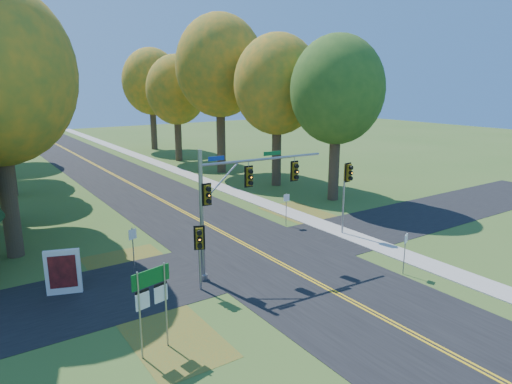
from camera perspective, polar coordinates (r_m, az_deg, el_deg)
ground at (r=23.63m, az=3.66°, el=-9.23°), size 160.00×160.00×0.00m
road_main at (r=23.62m, az=3.66°, el=-9.21°), size 8.00×160.00×0.02m
road_cross at (r=25.11m, az=0.85°, el=-7.77°), size 60.00×6.00×0.02m
centerline_left at (r=23.56m, az=3.46°, el=-9.23°), size 0.10×160.00×0.01m
centerline_right at (r=23.67m, az=3.85°, el=-9.12°), size 0.10×160.00×0.01m
sidewalk_east at (r=27.61m, az=13.97°, el=-6.13°), size 1.60×160.00×0.06m
leaf_patch_w_near at (r=24.08m, az=-14.97°, el=-9.23°), size 4.00×6.00×0.00m
leaf_patch_e at (r=32.07m, az=6.75°, el=-3.09°), size 3.50×8.00×0.00m
leaf_patch_w_far at (r=17.87m, az=-10.31°, el=-17.43°), size 3.00×5.00×0.00m
tree_e_a at (r=36.01m, az=10.09°, el=12.39°), size 7.20×7.20×12.73m
tree_e_b at (r=40.83m, az=2.69°, el=13.20°), size 7.60×7.60×13.33m
tree_w_c at (r=41.85m, az=-29.23°, el=10.23°), size 6.80×6.80×11.91m
tree_e_c at (r=47.06m, az=-4.52°, el=15.37°), size 8.80×8.80×15.79m
tree_e_d at (r=54.95m, az=-9.90°, el=12.42°), size 7.00×7.00×12.32m
tree_e_e at (r=65.28m, az=-12.93°, el=13.27°), size 7.80×7.80×13.74m
traffic_mast at (r=21.57m, az=-2.72°, el=-0.23°), size 6.87×0.78×6.23m
east_signal_pole at (r=27.89m, az=11.31°, el=1.42°), size 0.52×0.60×4.49m
ped_signal_pole at (r=20.20m, az=-7.07°, el=-6.33°), size 0.46×0.56×3.10m
route_sign_cluster at (r=16.15m, az=-12.90°, el=-12.19°), size 1.44×0.37×3.15m
info_kiosk at (r=22.01m, az=-22.97°, el=-9.22°), size 1.47×0.69×2.06m
reg_sign_e_north at (r=29.60m, az=3.81°, el=-1.45°), size 0.42×0.08×2.18m
reg_sign_e_south at (r=23.29m, az=18.17°, el=-6.44°), size 0.39×0.18×2.12m
reg_sign_w at (r=22.76m, az=-15.13°, el=-6.14°), size 0.44×0.21×2.41m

